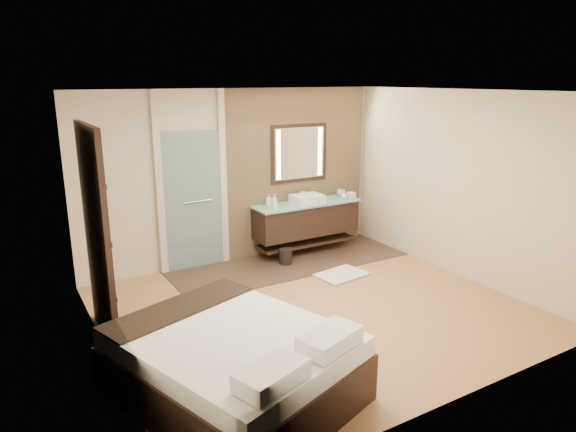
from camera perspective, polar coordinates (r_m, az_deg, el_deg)
floor at (r=6.65m, az=2.92°, el=-10.28°), size 5.00×5.00×0.00m
tile_strip at (r=8.19m, az=0.26°, el=-5.20°), size 3.80×1.30×0.01m
stone_wall at (r=8.60m, az=1.05°, el=5.07°), size 2.60×0.08×2.70m
vanity at (r=8.52m, az=2.05°, el=-0.33°), size 1.85×0.55×0.88m
mirror_unit at (r=8.50m, az=1.25°, el=7.00°), size 1.06×0.04×0.96m
frosted_door at (r=7.84m, az=-10.54°, el=2.29°), size 1.10×0.12×2.70m
shoji_partition at (r=5.90m, az=-20.44°, el=-2.00°), size 0.06×1.20×2.40m
bed at (r=4.89m, az=-6.05°, el=-15.99°), size 2.20×2.47×0.79m
bath_mat at (r=7.73m, az=5.95°, el=-6.47°), size 0.78×0.59×0.02m
waste_bin at (r=8.10m, az=-0.28°, el=-4.53°), size 0.23×0.23×0.25m
tissue_box at (r=8.80m, az=7.05°, el=2.30°), size 0.14×0.14×0.10m
soap_bottle_a at (r=8.06m, az=-1.53°, el=1.66°), size 0.09×0.09×0.22m
soap_bottle_b at (r=8.20m, az=-2.17°, el=1.77°), size 0.10×0.10×0.19m
soap_bottle_c at (r=8.72m, az=6.26°, el=2.34°), size 0.13×0.13×0.14m
cup at (r=8.96m, az=5.88°, el=2.60°), size 0.15×0.15×0.11m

